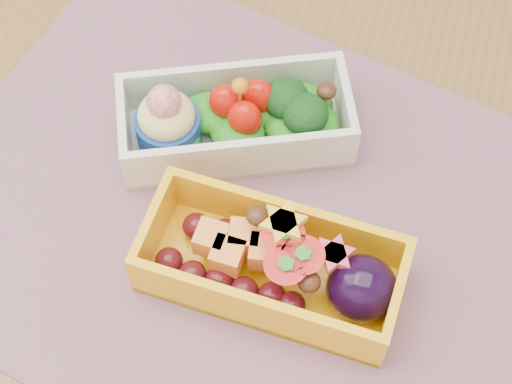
% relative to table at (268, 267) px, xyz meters
% --- Properties ---
extents(table, '(1.20, 0.80, 0.75)m').
position_rel_table_xyz_m(table, '(0.00, 0.00, 0.00)').
color(table, brown).
rests_on(table, ground).
extents(placemat, '(0.58, 0.50, 0.00)m').
position_rel_table_xyz_m(placemat, '(-0.02, -0.01, 0.10)').
color(placemat, '#91646E').
rests_on(placemat, table).
extents(bento_white, '(0.21, 0.15, 0.08)m').
position_rel_table_xyz_m(bento_white, '(-0.05, 0.06, 0.13)').
color(bento_white, silver).
rests_on(bento_white, placemat).
extents(bento_yellow, '(0.20, 0.10, 0.07)m').
position_rel_table_xyz_m(bento_yellow, '(0.02, -0.06, 0.13)').
color(bento_yellow, '#FFB50D').
rests_on(bento_yellow, placemat).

